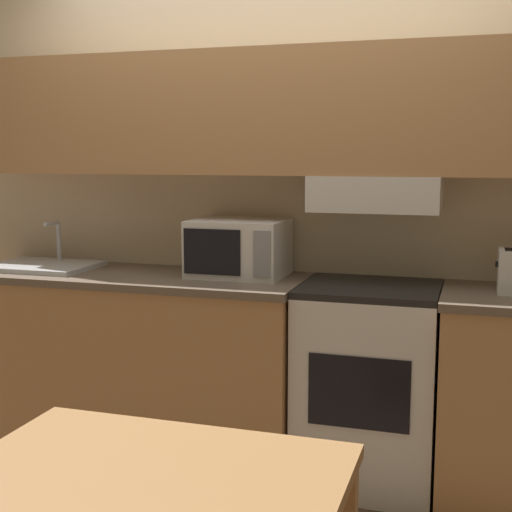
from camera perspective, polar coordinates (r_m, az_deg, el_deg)
ground_plane at (r=3.84m, az=1.75°, el=-14.83°), size 16.00×16.00×0.00m
wall_back at (r=3.48m, az=1.79°, el=7.41°), size 5.41×0.38×2.55m
lower_counter_main at (r=3.66m, az=-9.63°, el=-8.48°), size 1.70×0.60×0.92m
stove_range at (r=3.33m, az=8.95°, el=-10.13°), size 0.61×0.55×0.92m
microwave at (r=3.41m, az=-1.38°, el=0.66°), size 0.45×0.36×0.27m
sink_basin at (r=3.81m, az=-16.68°, el=-0.70°), size 0.53×0.41×0.23m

